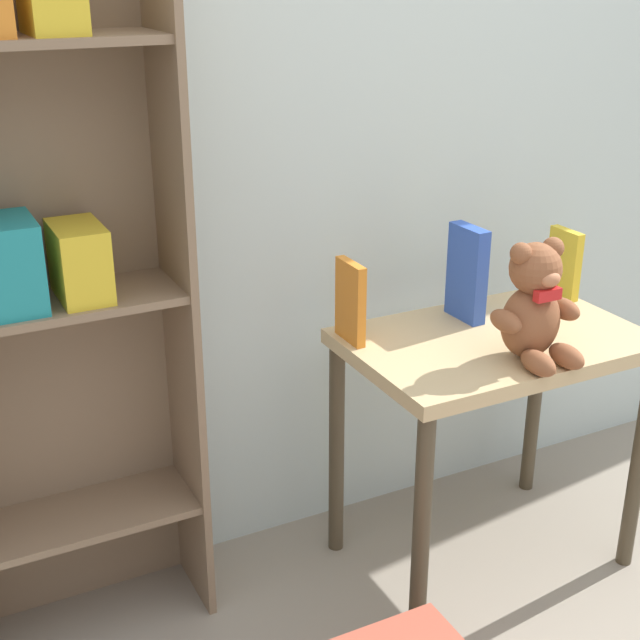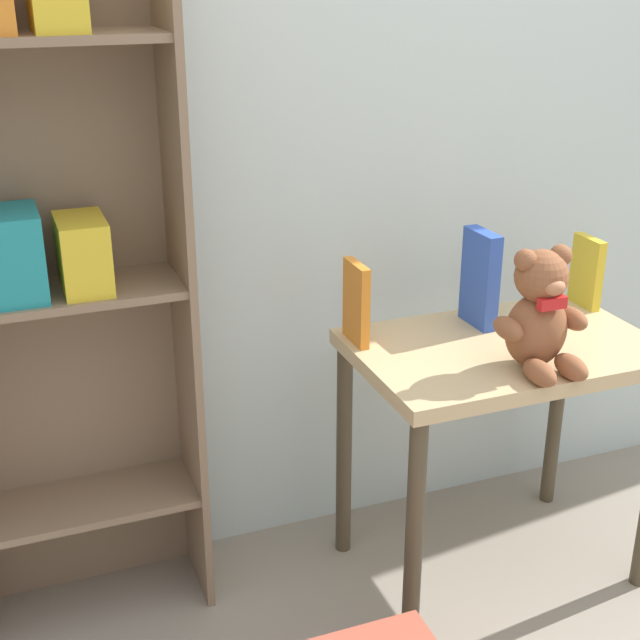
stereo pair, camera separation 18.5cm
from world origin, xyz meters
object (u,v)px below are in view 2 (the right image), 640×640
Objects in this scene: teddy_bear at (540,314)px; book_standing_yellow at (587,272)px; book_standing_blue at (480,278)px; bookshelf_side at (49,256)px; display_table at (502,380)px; book_standing_orange at (356,303)px.

teddy_bear is 0.43m from book_standing_yellow.
book_standing_blue is 1.30× the size of book_standing_yellow.
bookshelf_side is 2.30× the size of display_table.
book_standing_blue is (0.98, -0.12, -0.13)m from bookshelf_side.
teddy_bear is (0.98, -0.39, -0.13)m from bookshelf_side.
bookshelf_side is 6.83× the size of book_standing_blue.
display_table is 3.85× the size of book_standing_yellow.
book_standing_orange is at bearing 139.18° from teddy_bear.
display_table is at bearing -156.40° from book_standing_yellow.
book_standing_blue reaches higher than display_table.
book_standing_blue is (0.00, 0.13, 0.22)m from display_table.
book_standing_blue is at bearing 90.00° from display_table.
book_standing_yellow is (0.32, 0.01, -0.03)m from book_standing_blue.
teddy_bear is at bearing -93.48° from book_standing_blue.
bookshelf_side is at bearing 170.86° from book_standing_blue.
book_standing_yellow reaches higher than display_table.
bookshelf_side reaches higher than book_standing_blue.
teddy_bear is at bearing -92.96° from display_table.
book_standing_orange is (-0.32, 0.14, 0.19)m from display_table.
teddy_bear is at bearing -139.99° from book_standing_yellow.
bookshelf_side is 0.69m from book_standing_orange.
book_standing_blue reaches higher than book_standing_yellow.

